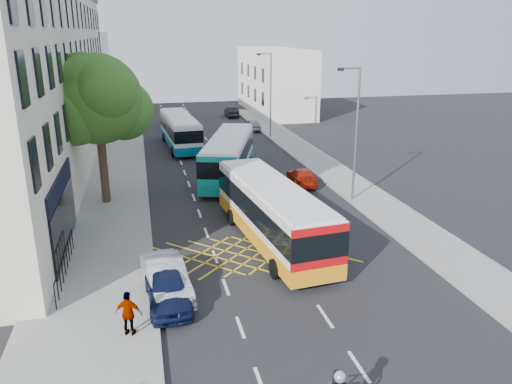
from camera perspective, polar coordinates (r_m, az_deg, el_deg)
ground at (r=19.18m, az=7.90°, el=-13.88°), size 120.00×120.00×0.00m
pavement_left at (r=31.83m, az=-16.67°, el=-1.15°), size 5.00×70.00×0.15m
pavement_right at (r=34.56m, az=10.76°, el=0.79°), size 3.00×70.00×0.15m
terrace_main at (r=40.53m, az=-24.78°, el=11.63°), size 8.30×45.00×13.50m
terrace_far at (r=70.76m, az=-19.97°, el=12.75°), size 8.00×20.00×10.00m
building_right at (r=65.71m, az=2.11°, el=12.58°), size 6.00×18.00×8.00m
street_tree at (r=30.43m, az=-17.73°, el=9.96°), size 6.30×5.70×8.80m
lamp_near at (r=30.31m, az=11.25°, el=7.22°), size 1.45×0.15×8.00m
lamp_far at (r=49.03m, az=1.58°, el=11.51°), size 1.45×0.15×8.00m
railings at (r=22.74m, az=-21.04°, el=-7.60°), size 0.08×5.60×1.14m
bus_near at (r=24.44m, az=1.86°, el=-2.37°), size 3.58×10.95×3.02m
bus_mid at (r=35.48m, az=-3.14°, el=4.07°), size 5.67×11.04×3.03m
bus_far at (r=45.83m, az=-8.69°, el=6.95°), size 3.02×10.37×2.88m
parked_car_blue at (r=19.75m, az=-10.10°, el=-10.76°), size 1.78×4.02×1.34m
parked_car_silver at (r=20.48m, az=-10.25°, el=-9.59°), size 2.03×4.38×1.39m
red_hatchback at (r=34.42m, az=5.27°, el=1.80°), size 1.91×3.97×1.12m
distant_car_grey at (r=56.18m, az=-9.35°, el=8.01°), size 2.34×4.74×1.29m
distant_car_silver at (r=53.54m, az=-0.35°, el=7.71°), size 1.75×3.64×1.20m
distant_car_dark at (r=62.36m, az=-2.82°, el=9.16°), size 1.36×3.81×1.25m
pedestrian_far at (r=17.88m, az=-14.35°, el=-13.30°), size 1.02×0.68×1.61m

